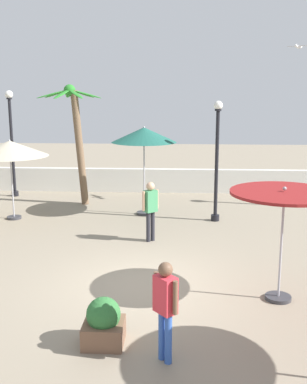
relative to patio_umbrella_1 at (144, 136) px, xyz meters
The scene contains 12 objects.
ground_plane 6.80m from the patio_umbrella_1, 85.57° to the right, with size 56.00×56.00×0.00m, color gray.
boundary_wall 4.38m from the patio_umbrella_1, 82.64° to the left, with size 25.20×0.30×1.01m, color silver.
patio_umbrella_1 is the anchor object (origin of this frame).
patio_umbrella_2 4.50m from the patio_umbrella_1, 169.03° to the right, with size 2.54×2.54×2.71m.
patio_umbrella_3 7.62m from the patio_umbrella_1, 63.83° to the right, with size 2.19×2.19×2.43m.
palm_tree_0 3.01m from the patio_umbrella_1, 152.20° to the left, with size 2.39×2.39×4.51m.
lamp_post_0 2.63m from the patio_umbrella_1, 16.31° to the right, with size 0.29×0.29×3.98m.
lamp_post_1 6.16m from the patio_umbrella_1, 154.86° to the left, with size 0.32×0.32×4.28m.
guest_2 3.50m from the patio_umbrella_1, 82.33° to the right, with size 0.45×0.42×1.75m.
guest_3 9.48m from the patio_umbrella_1, 83.63° to the right, with size 0.42×0.44×1.70m.
seagull_0 6.28m from the patio_umbrella_1, 13.83° to the left, with size 0.68×0.82×0.14m.
planter 9.09m from the patio_umbrella_1, 90.32° to the right, with size 0.70×0.70×0.85m.
Camera 1 is at (0.76, -10.10, 4.36)m, focal length 44.56 mm.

